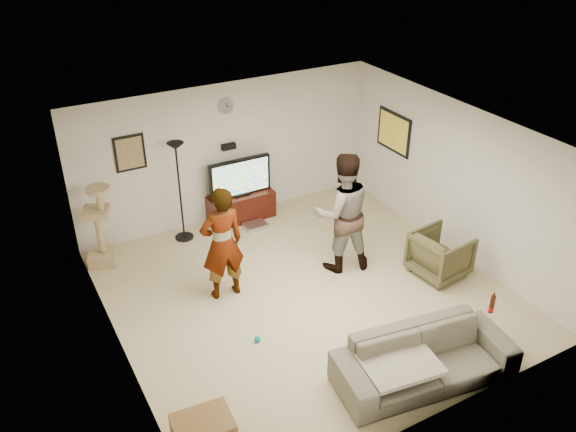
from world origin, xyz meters
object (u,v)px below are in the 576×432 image
tv (240,177)px  person_left (222,244)px  floor_lamp (180,192)px  beer_bottle (492,304)px  tv_stand (241,207)px  person_right (342,213)px  armchair (440,254)px  cat_tree (98,226)px  sofa (425,359)px

tv → person_left: person_left is taller
tv → floor_lamp: floor_lamp is taller
tv → beer_bottle: (1.28, -4.73, -0.07)m
floor_lamp → beer_bottle: floor_lamp is taller
floor_lamp → beer_bottle: size_ratio=7.05×
tv_stand → person_right: bearing=-71.2°
beer_bottle → armchair: (0.68, 1.66, -0.41)m
tv_stand → tv: tv is taller
cat_tree → person_right: 3.82m
tv_stand → floor_lamp: 1.32m
armchair → person_left: bearing=64.0°
floor_lamp → person_right: person_right is taller
beer_bottle → person_left: bearing=131.4°
floor_lamp → person_right: (1.88, -2.03, 0.09)m
tv → person_right: size_ratio=0.59×
tv → armchair: (1.96, -3.08, -0.48)m
tv_stand → beer_bottle: (1.28, -4.73, 0.52)m
armchair → tv: bearing=26.4°
person_left → beer_bottle: 3.73m
tv → person_left: bearing=-121.4°
person_right → beer_bottle: 2.66m
person_right → floor_lamp: bearing=-32.4°
tv_stand → tv: size_ratio=1.04×
floor_lamp → person_right: 2.77m
cat_tree → person_right: (3.29, -1.93, 0.29)m
tv_stand → floor_lamp: floor_lamp is taller
sofa → beer_bottle: 1.12m
beer_bottle → armchair: bearing=67.6°
cat_tree → person_right: person_right is taller
sofa → floor_lamp: bearing=115.4°
tv → sofa: size_ratio=0.52×
person_right → sofa: 2.71m
cat_tree → sofa: 5.33m
cat_tree → armchair: 5.36m
person_right → armchair: bearing=157.5°
floor_lamp → person_left: (-0.03, -1.82, 0.01)m
tv_stand → cat_tree: size_ratio=0.87×
floor_lamp → sofa: (1.41, -4.62, -0.56)m
tv → floor_lamp: size_ratio=0.65×
sofa → armchair: bearing=52.5°
cat_tree → beer_bottle: size_ratio=5.51×
sofa → cat_tree: bearing=130.3°
floor_lamp → sofa: size_ratio=0.79×
cat_tree → sofa: bearing=-58.1°
sofa → armchair: (1.71, 1.66, 0.04)m
armchair → beer_bottle: bearing=151.4°
cat_tree → armchair: (4.52, -2.86, -0.33)m
sofa → beer_bottle: bearing=8.4°
floor_lamp → sofa: floor_lamp is taller
sofa → person_right: bearing=88.0°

